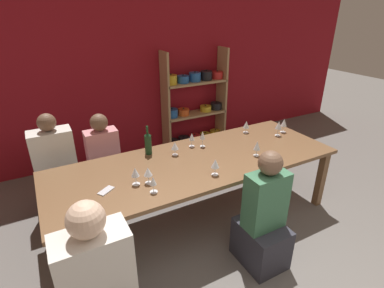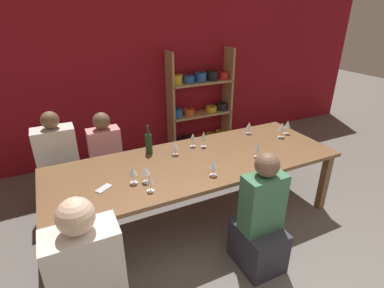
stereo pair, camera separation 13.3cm
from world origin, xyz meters
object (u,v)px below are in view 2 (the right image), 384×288
at_px(wine_glass_red_c, 282,127).
at_px(person_far_b, 62,176).
at_px(wine_bottle_green, 149,142).
at_px(wine_glass_white_a, 146,171).
at_px(cell_phone, 104,188).
at_px(wine_glass_red_e, 150,181).
at_px(wine_glass_empty_d, 213,164).
at_px(wine_glass_red_a, 249,126).
at_px(wine_glass_empty_b, 175,146).
at_px(dining_table, 196,166).
at_px(person_far_a, 108,168).
at_px(wine_glass_red_d, 258,147).
at_px(wine_glass_empty_c, 133,171).
at_px(wine_glass_red_f, 288,125).
at_px(person_near_a, 260,226).
at_px(wine_glass_empty_a, 204,136).
at_px(shelf_unit, 200,108).
at_px(wine_glass_red_b, 193,137).

distance_m(wine_glass_red_c, person_far_b, 2.69).
bearing_deg(wine_bottle_green, wine_glass_red_c, -10.54).
height_order(wine_glass_white_a, cell_phone, wine_glass_white_a).
bearing_deg(wine_bottle_green, wine_glass_red_e, -107.80).
height_order(wine_glass_red_e, wine_glass_empty_d, wine_glass_empty_d).
height_order(wine_glass_red_a, person_far_b, person_far_b).
bearing_deg(wine_glass_red_e, wine_glass_red_c, 13.11).
xyz_separation_m(wine_bottle_green, cell_phone, (-0.60, -0.52, -0.13)).
height_order(wine_glass_empty_b, wine_glass_red_e, wine_glass_red_e).
distance_m(wine_bottle_green, wine_glass_white_a, 0.61).
xyz_separation_m(wine_glass_red_a, person_far_b, (-2.24, 0.51, -0.42)).
height_order(wine_glass_red_c, person_far_b, person_far_b).
bearing_deg(dining_table, wine_glass_empty_b, 122.88).
bearing_deg(person_far_a, dining_table, 132.16).
height_order(wine_bottle_green, wine_glass_red_d, wine_bottle_green).
xyz_separation_m(wine_glass_empty_c, cell_phone, (-0.27, 0.02, -0.12)).
bearing_deg(wine_glass_empty_c, wine_bottle_green, 58.46).
bearing_deg(dining_table, person_far_a, 132.16).
height_order(wine_glass_red_c, wine_glass_empty_d, wine_glass_red_c).
distance_m(wine_glass_red_d, wine_glass_red_f, 0.82).
bearing_deg(person_near_a, wine_glass_red_d, 57.31).
bearing_deg(wine_glass_empty_d, wine_glass_empty_b, 105.50).
bearing_deg(wine_bottle_green, wine_glass_empty_a, -11.25).
xyz_separation_m(wine_glass_red_a, wine_glass_red_e, (-1.55, -0.70, 0.00)).
height_order(wine_glass_red_d, wine_glass_empty_b, wine_glass_red_d).
xyz_separation_m(wine_bottle_green, wine_glass_red_c, (1.61, -0.30, 0.00)).
bearing_deg(dining_table, wine_glass_red_c, 4.41).
bearing_deg(wine_glass_red_c, wine_glass_red_d, -152.80).
bearing_deg(wine_glass_red_f, wine_glass_red_e, -166.35).
distance_m(wine_glass_empty_d, person_near_a, 0.70).
xyz_separation_m(wine_glass_red_d, wine_glass_empty_b, (-0.77, 0.43, -0.01)).
bearing_deg(wine_glass_empty_d, wine_glass_empty_c, 164.68).
bearing_deg(wine_glass_red_d, wine_glass_red_a, 62.19).
distance_m(shelf_unit, wine_bottle_green, 1.99).
xyz_separation_m(shelf_unit, wine_glass_red_c, (0.24, -1.72, 0.22)).
distance_m(wine_glass_empty_a, wine_glass_red_f, 1.14).
relative_size(wine_glass_empty_d, person_near_a, 0.14).
relative_size(wine_glass_empty_c, wine_glass_empty_d, 1.04).
bearing_deg(wine_glass_empty_b, wine_glass_empty_a, 7.27).
height_order(wine_glass_red_f, cell_phone, wine_glass_red_f).
distance_m(wine_glass_red_c, cell_phone, 2.22).
relative_size(wine_glass_empty_c, person_near_a, 0.15).
bearing_deg(wine_glass_empty_b, wine_glass_red_e, -130.39).
bearing_deg(wine_glass_white_a, cell_phone, 172.15).
distance_m(wine_glass_white_a, person_near_a, 1.15).
distance_m(wine_glass_red_f, wine_glass_empty_c, 2.09).
bearing_deg(wine_glass_empty_a, wine_glass_red_c, -10.10).
bearing_deg(wine_glass_red_e, person_near_a, -30.63).
bearing_deg(wine_glass_red_b, wine_glass_empty_a, -28.65).
bearing_deg(wine_glass_empty_b, dining_table, -57.12).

